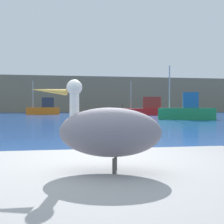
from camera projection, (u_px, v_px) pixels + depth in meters
ground_plane at (68, 212)px, 3.04m from camera, size 260.00×260.00×0.00m
hillside_backdrop at (71, 95)px, 67.46m from camera, size 140.00×12.96×8.54m
pier_dock at (110, 204)px, 2.44m from camera, size 3.91×2.63×0.62m
pelican at (108, 131)px, 2.43m from camera, size 1.27×0.69×0.86m
fishing_boat_red at (148, 109)px, 40.73m from camera, size 8.12×5.09×5.30m
fishing_boat_orange at (44, 109)px, 42.91m from camera, size 5.37×2.01×5.51m
fishing_boat_green at (187, 111)px, 25.77m from camera, size 5.61×3.51×5.35m
mooring_buoy at (110, 127)px, 11.71m from camera, size 0.69×0.69×0.69m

